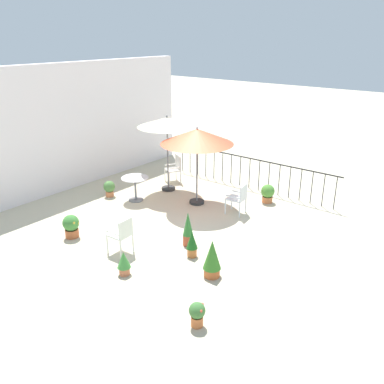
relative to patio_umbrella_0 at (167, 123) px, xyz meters
name	(u,v)px	position (x,y,z in m)	size (l,w,h in m)	color
ground_plane	(187,220)	(-1.43, -1.95, -2.18)	(60.00, 60.00, 0.00)	beige
villa_facade	(74,126)	(-1.43, 2.71, -0.21)	(9.11, 0.30, 3.93)	white
terrace_railing	(250,168)	(1.79, -1.95, -1.50)	(0.03, 6.02, 1.01)	black
patio_umbrella_0	(167,123)	(0.00, 0.00, 0.00)	(1.84, 1.84, 2.42)	#2D2D2D
patio_umbrella_1	(197,137)	(-0.31, -1.41, -0.15)	(2.09, 2.09, 2.32)	#2D2D2D
cafe_table_0	(135,184)	(-1.29, 0.18, -1.66)	(0.81, 0.81, 0.73)	white
patio_chair_0	(122,233)	(-3.72, -1.91, -1.65)	(0.46, 0.48, 0.89)	white
patio_chair_1	(239,197)	(-0.20, -2.79, -1.66)	(0.50, 0.53, 0.88)	white
patio_chair_2	(175,167)	(0.76, 0.36, -1.66)	(0.62, 0.63, 0.91)	white
potted_plant_0	(197,313)	(-4.63, -4.79, -1.91)	(0.30, 0.29, 0.47)	#CC6D3A
potted_plant_1	(124,262)	(-4.31, -2.59, -1.88)	(0.29, 0.29, 0.54)	#C16E48
potted_plant_2	(188,229)	(-2.48, -2.83, -1.75)	(0.25, 0.25, 0.85)	#AC4A30
potted_plant_3	(71,225)	(-3.96, -0.32, -1.86)	(0.41, 0.41, 0.59)	#B85D34
potted_plant_4	(212,258)	(-3.21, -4.07, -1.74)	(0.38, 0.38, 0.84)	#BA5F30
potted_plant_5	(268,193)	(1.06, -3.02, -1.88)	(0.40, 0.40, 0.56)	#C77141
potted_plant_6	(192,243)	(-2.84, -3.24, -1.84)	(0.26, 0.26, 0.63)	#BD6D39
potted_plant_7	(109,188)	(-1.57, 1.05, -1.90)	(0.36, 0.36, 0.50)	#CE7548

